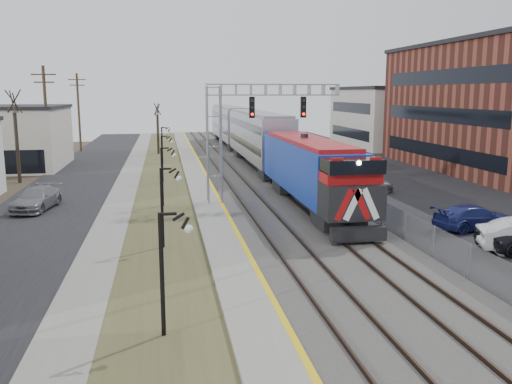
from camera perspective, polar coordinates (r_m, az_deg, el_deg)
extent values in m
cube|color=black|center=(44.50, -19.47, 0.06)|extent=(7.00, 120.00, 0.04)
cube|color=gray|center=(43.94, -13.68, 0.27)|extent=(2.00, 120.00, 0.08)
cube|color=#484C28|center=(43.83, -9.77, 0.37)|extent=(4.00, 120.00, 0.06)
cube|color=gray|center=(43.90, -5.86, 0.61)|extent=(2.00, 120.00, 0.24)
cube|color=#595651|center=(44.51, 0.58, 0.77)|extent=(8.00, 120.00, 0.20)
cube|color=black|center=(48.10, 14.79, 1.05)|extent=(16.00, 120.00, 0.04)
cube|color=gold|center=(43.95, -4.71, 0.80)|extent=(0.24, 120.00, 0.01)
cube|color=#2D2119|center=(44.08, -2.94, 0.89)|extent=(0.08, 120.00, 0.15)
cube|color=#2D2119|center=(44.28, -1.01, 0.95)|extent=(0.08, 120.00, 0.15)
cube|color=#2D2119|center=(44.62, 1.53, 1.02)|extent=(0.08, 120.00, 0.15)
cube|color=#2D2119|center=(44.93, 3.40, 1.07)|extent=(0.08, 120.00, 0.15)
cube|color=#1436A8|center=(34.97, 5.89, 2.00)|extent=(3.00, 17.00, 4.25)
cube|color=black|center=(27.20, 10.72, -4.37)|extent=(2.80, 0.50, 0.70)
cube|color=#9D9FA7|center=(54.61, 0.18, 5.64)|extent=(3.00, 22.00, 5.33)
cube|color=#9D9FA7|center=(77.12, -2.74, 7.03)|extent=(3.00, 22.00, 5.33)
cube|color=gray|center=(36.50, -4.43, 4.79)|extent=(1.00, 1.00, 8.00)
cube|color=gray|center=(36.91, 1.79, 10.71)|extent=(9.00, 0.80, 0.80)
cube|color=black|center=(36.21, -0.43, 8.90)|extent=(0.35, 0.25, 1.40)
cube|color=black|center=(36.93, 5.00, 8.89)|extent=(0.35, 0.25, 1.40)
cylinder|color=black|center=(17.11, -9.87, -8.71)|extent=(0.14, 0.14, 4.00)
cylinder|color=black|center=(26.76, -9.86, -1.73)|extent=(0.14, 0.14, 4.00)
cylinder|color=black|center=(36.60, -9.85, 1.53)|extent=(0.14, 0.14, 4.00)
cylinder|color=black|center=(46.51, -9.85, 3.40)|extent=(0.14, 0.14, 4.00)
cylinder|color=black|center=(58.44, -9.85, 4.81)|extent=(0.14, 0.14, 4.00)
cylinder|color=#4C3823|center=(54.30, -21.18, 7.02)|extent=(0.28, 0.28, 10.00)
cylinder|color=#4C3823|center=(74.00, -18.15, 7.92)|extent=(0.28, 0.28, 10.00)
cube|color=gray|center=(45.32, 5.81, 1.79)|extent=(0.04, 120.00, 1.60)
cube|color=beige|center=(80.69, 15.25, 7.53)|extent=(16.00, 18.00, 8.00)
cylinder|color=#382D23|center=(49.90, -23.83, 4.26)|extent=(0.30, 0.30, 5.95)
cylinder|color=#382D23|center=(68.37, -10.28, 5.97)|extent=(0.30, 0.30, 4.90)
imported|color=navy|center=(32.52, 21.96, -2.55)|extent=(4.95, 2.59, 1.37)
imported|color=slate|center=(42.13, 11.54, 0.83)|extent=(4.22, 1.99, 1.40)
imported|color=gray|center=(38.07, -22.13, -0.69)|extent=(2.82, 5.29, 1.46)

